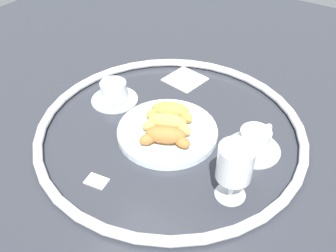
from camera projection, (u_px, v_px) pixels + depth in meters
ground_plane at (171, 131)px, 0.97m from camera, size 2.20×2.20×0.00m
table_chrome_rim at (171, 128)px, 0.96m from camera, size 0.70×0.70×0.02m
pastry_plate at (168, 131)px, 0.95m from camera, size 0.26×0.26×0.02m
croissant_large at (170, 111)px, 0.97m from camera, size 0.12×0.10×0.04m
croissant_small at (168, 123)px, 0.93m from camera, size 0.13×0.10×0.04m
croissant_extra at (165, 136)px, 0.89m from camera, size 0.12×0.10×0.04m
coffee_cup_near at (114, 93)px, 1.06m from camera, size 0.14×0.14×0.06m
coffee_cup_far at (254, 142)px, 0.90m from camera, size 0.14×0.14×0.06m
juice_glass_left at (235, 165)px, 0.75m from camera, size 0.08×0.08×0.14m
sugar_packet at (96, 181)px, 0.83m from camera, size 0.06×0.04×0.01m
folded_napkin at (185, 79)px, 1.16m from camera, size 0.12×0.12×0.01m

